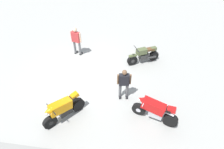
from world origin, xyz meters
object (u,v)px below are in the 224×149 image
at_px(motorcycle_red_sportbike, 155,110).
at_px(motorcycle_olive_vintage, 144,55).
at_px(person_in_black_shirt, 124,82).
at_px(motorcycle_orange_sportbike, 63,109).
at_px(person_in_red_shirt, 76,39).

bearing_deg(motorcycle_red_sportbike, motorcycle_olive_vintage, -65.39).
relative_size(motorcycle_olive_vintage, person_in_black_shirt, 1.11).
bearing_deg(motorcycle_orange_sportbike, person_in_red_shirt, -131.58).
distance_m(motorcycle_olive_vintage, person_in_red_shirt, 4.00).
relative_size(motorcycle_red_sportbike, person_in_black_shirt, 1.18).
bearing_deg(motorcycle_olive_vintage, person_in_black_shirt, 44.87).
xyz_separation_m(motorcycle_olive_vintage, person_in_black_shirt, (0.88, 2.82, 0.43)).
height_order(motorcycle_olive_vintage, motorcycle_red_sportbike, motorcycle_red_sportbike).
bearing_deg(person_in_black_shirt, motorcycle_olive_vintage, 153.91).
xyz_separation_m(motorcycle_red_sportbike, person_in_red_shirt, (4.46, -4.20, 0.44)).
bearing_deg(motorcycle_olive_vintage, motorcycle_orange_sportbike, 25.70).
bearing_deg(person_in_black_shirt, motorcycle_red_sportbike, 42.73).
distance_m(motorcycle_red_sportbike, person_in_black_shirt, 1.80).
bearing_deg(motorcycle_orange_sportbike, person_in_black_shirt, 163.08).
relative_size(motorcycle_red_sportbike, motorcycle_orange_sportbike, 1.18).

